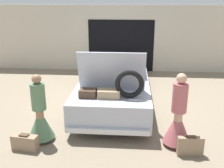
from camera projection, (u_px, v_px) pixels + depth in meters
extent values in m
plane|color=#7F705B|center=(115.00, 100.00, 8.30)|extent=(40.00, 40.00, 0.00)
cube|color=beige|center=(121.00, 39.00, 11.24)|extent=(12.00, 0.12, 2.80)
cube|color=black|center=(121.00, 46.00, 11.26)|extent=(2.80, 0.02, 2.20)
cube|color=#B2B7C6|center=(116.00, 84.00, 8.14)|extent=(1.95, 5.12, 0.65)
cube|color=#1E2328|center=(116.00, 66.00, 8.27)|extent=(1.71, 1.64, 0.39)
cylinder|color=black|center=(94.00, 75.00, 9.77)|extent=(0.18, 0.66, 0.66)
cylinder|color=black|center=(143.00, 76.00, 9.63)|extent=(0.18, 0.66, 0.66)
cylinder|color=black|center=(77.00, 109.00, 6.81)|extent=(0.18, 0.66, 0.66)
cylinder|color=black|center=(147.00, 111.00, 6.68)|extent=(0.18, 0.66, 0.66)
cube|color=silver|center=(108.00, 131.00, 5.75)|extent=(1.85, 0.10, 0.12)
cube|color=#B2B7C6|center=(111.00, 72.00, 6.40)|extent=(1.66, 0.35, 1.04)
cube|color=#473323|center=(88.00, 93.00, 6.20)|extent=(0.40, 0.31, 0.19)
cube|color=#9E8460|center=(109.00, 94.00, 6.16)|extent=(0.52, 0.32, 0.19)
torus|color=black|center=(130.00, 84.00, 6.05)|extent=(0.68, 0.12, 0.68)
cylinder|color=#997051|center=(41.00, 125.00, 5.84)|extent=(0.17, 0.17, 0.75)
cone|color=#567A56|center=(41.00, 123.00, 5.83)|extent=(0.59, 0.59, 0.67)
cylinder|color=#567A56|center=(38.00, 97.00, 5.63)|extent=(0.31, 0.31, 0.59)
sphere|color=#997051|center=(36.00, 79.00, 5.50)|extent=(0.20, 0.20, 0.20)
cylinder|color=tan|center=(177.00, 128.00, 5.63)|extent=(0.17, 0.17, 0.79)
cone|color=#B25B60|center=(177.00, 127.00, 5.62)|extent=(0.60, 0.60, 0.71)
cylinder|color=#B25B60|center=(180.00, 98.00, 5.41)|extent=(0.32, 0.32, 0.63)
sphere|color=tan|center=(182.00, 78.00, 5.28)|extent=(0.21, 0.21, 0.21)
cube|color=#8C7259|center=(25.00, 142.00, 5.53)|extent=(0.58, 0.27, 0.33)
cube|color=#4C3823|center=(24.00, 135.00, 5.47)|extent=(0.21, 0.14, 0.02)
cube|color=#8C7259|center=(190.00, 146.00, 5.31)|extent=(0.53, 0.15, 0.41)
cube|color=#4C3823|center=(191.00, 136.00, 5.24)|extent=(0.19, 0.08, 0.02)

